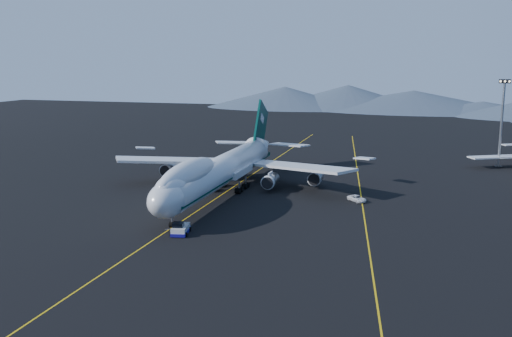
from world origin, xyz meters
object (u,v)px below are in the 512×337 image
(pushback_tug, at_px, (181,230))
(floodlight_mast, at_px, (501,123))
(boeing_747, at_px, (221,169))
(service_van, at_px, (357,198))

(pushback_tug, bearing_deg, floodlight_mast, 42.45)
(boeing_747, height_order, floodlight_mast, floodlight_mast)
(pushback_tug, xyz_separation_m, service_van, (27.00, 31.94, -0.05))
(pushback_tug, distance_m, floodlight_mast, 103.52)
(boeing_747, bearing_deg, floodlight_mast, 39.93)
(service_van, bearing_deg, floodlight_mast, 12.07)
(pushback_tug, bearing_deg, boeing_747, 84.49)
(boeing_747, bearing_deg, pushback_tug, -84.20)
(service_van, bearing_deg, boeing_747, 140.18)
(boeing_747, xyz_separation_m, pushback_tug, (3.00, -29.53, -5.11))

